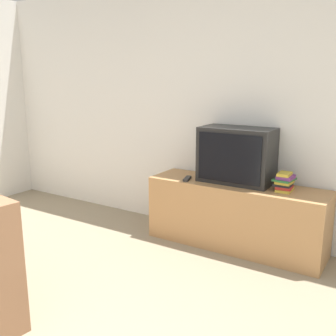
# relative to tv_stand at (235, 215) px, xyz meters

# --- Properties ---
(wall_back) EXTENTS (9.00, 0.06, 2.60)m
(wall_back) POSITION_rel_tv_stand_xyz_m (-0.32, 0.29, 0.99)
(wall_back) COLOR white
(wall_back) RESTS_ON ground_plane
(tv_stand) EXTENTS (1.70, 0.48, 0.63)m
(tv_stand) POSITION_rel_tv_stand_xyz_m (0.00, 0.00, 0.00)
(tv_stand) COLOR tan
(tv_stand) RESTS_ON ground_plane
(television) EXTENTS (0.69, 0.37, 0.53)m
(television) POSITION_rel_tv_stand_xyz_m (-0.03, 0.06, 0.58)
(television) COLOR black
(television) RESTS_ON tv_stand
(book_stack) EXTENTS (0.17, 0.23, 0.16)m
(book_stack) POSITION_rel_tv_stand_xyz_m (0.44, 0.01, 0.39)
(book_stack) COLOR gold
(book_stack) RESTS_ON tv_stand
(remote_on_stand) EXTENTS (0.09, 0.17, 0.02)m
(remote_on_stand) POSITION_rel_tv_stand_xyz_m (-0.47, -0.12, 0.33)
(remote_on_stand) COLOR #2D2D2D
(remote_on_stand) RESTS_ON tv_stand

